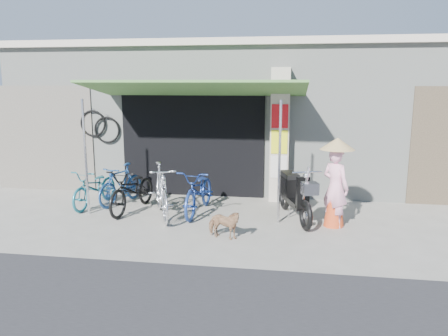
# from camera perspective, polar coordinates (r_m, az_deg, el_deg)

# --- Properties ---
(ground) EXTENTS (80.00, 80.00, 0.00)m
(ground) POSITION_cam_1_polar(r_m,az_deg,el_deg) (7.97, 0.33, -8.49)
(ground) COLOR gray
(ground) RESTS_ON ground
(bicycle_shop) EXTENTS (12.30, 5.30, 3.66)m
(bicycle_shop) POSITION_cam_1_polar(r_m,az_deg,el_deg) (12.60, 3.74, 7.24)
(bicycle_shop) COLOR #A9AFA6
(bicycle_shop) RESTS_ON ground
(shop_pillar) EXTENTS (0.42, 0.44, 3.00)m
(shop_pillar) POSITION_cam_1_polar(r_m,az_deg,el_deg) (9.95, 7.28, 4.22)
(shop_pillar) COLOR #B8AD9D
(shop_pillar) RESTS_ON ground
(awning) EXTENTS (4.60, 1.88, 2.72)m
(awning) POSITION_cam_1_polar(r_m,az_deg,el_deg) (9.27, -3.77, 10.09)
(awning) COLOR #427133
(awning) RESTS_ON ground
(neighbour_left) EXTENTS (2.60, 0.06, 2.60)m
(neighbour_left) POSITION_cam_1_polar(r_m,az_deg,el_deg) (11.81, -22.47, 3.57)
(neighbour_left) COLOR #6B665B
(neighbour_left) RESTS_ON ground
(bike_teal) EXTENTS (0.77, 1.66, 0.84)m
(bike_teal) POSITION_cam_1_polar(r_m,az_deg,el_deg) (9.96, -16.48, -2.44)
(bike_teal) COLOR #1B697A
(bike_teal) RESTS_ON ground
(bike_blue) EXTENTS (0.84, 1.54, 0.89)m
(bike_blue) POSITION_cam_1_polar(r_m,az_deg,el_deg) (10.00, -13.29, -2.08)
(bike_blue) COLOR navy
(bike_blue) RESTS_ON ground
(bike_black) EXTENTS (0.88, 1.84, 0.93)m
(bike_black) POSITION_cam_1_polar(r_m,az_deg,el_deg) (9.37, -11.81, -2.77)
(bike_black) COLOR black
(bike_black) RESTS_ON ground
(bike_silver) EXTENTS (1.19, 1.86, 1.09)m
(bike_silver) POSITION_cam_1_polar(r_m,az_deg,el_deg) (8.84, -8.18, -2.95)
(bike_silver) COLOR silver
(bike_silver) RESTS_ON ground
(bike_navy) EXTENTS (0.76, 1.86, 0.95)m
(bike_navy) POSITION_cam_1_polar(r_m,az_deg,el_deg) (9.03, -3.24, -2.99)
(bike_navy) COLOR navy
(bike_navy) RESTS_ON ground
(street_dog) EXTENTS (0.68, 0.44, 0.53)m
(street_dog) POSITION_cam_1_polar(r_m,az_deg,el_deg) (7.60, -0.04, -7.35)
(street_dog) COLOR tan
(street_dog) RESTS_ON ground
(moped) EXTENTS (0.80, 1.91, 1.11)m
(moped) POSITION_cam_1_polar(r_m,az_deg,el_deg) (8.77, 9.12, -3.37)
(moped) COLOR black
(moped) RESTS_ON ground
(nun) EXTENTS (0.65, 0.64, 1.69)m
(nun) POSITION_cam_1_polar(r_m,az_deg,el_deg) (8.38, 14.37, -1.88)
(nun) COLOR #F4A4C1
(nun) RESTS_ON ground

